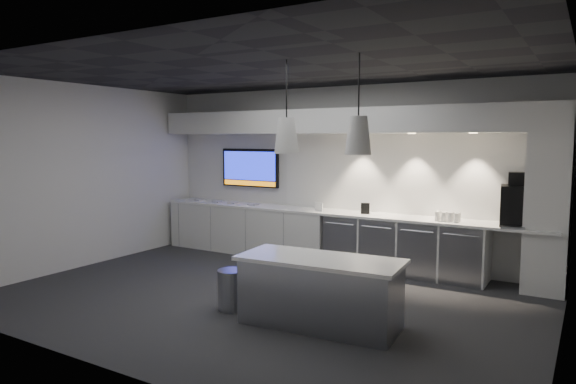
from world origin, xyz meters
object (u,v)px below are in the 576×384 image
Objects in this scene: wall_tv at (250,168)px; bin at (232,290)px; island at (320,291)px; coffee_machine at (516,204)px.

wall_tv is 2.50× the size of bin.
island is at bearing 3.38° from bin.
bin is at bearing 179.28° from island.
wall_tv reaches higher than coffee_machine.
island reaches higher than bin.
coffee_machine is at bearing -3.00° from wall_tv.
wall_tv is 4.38m from island.
island is 2.54× the size of coffee_machine.
wall_tv is 4.72m from coffee_machine.
bin is (-1.19, -0.07, -0.15)m from island.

